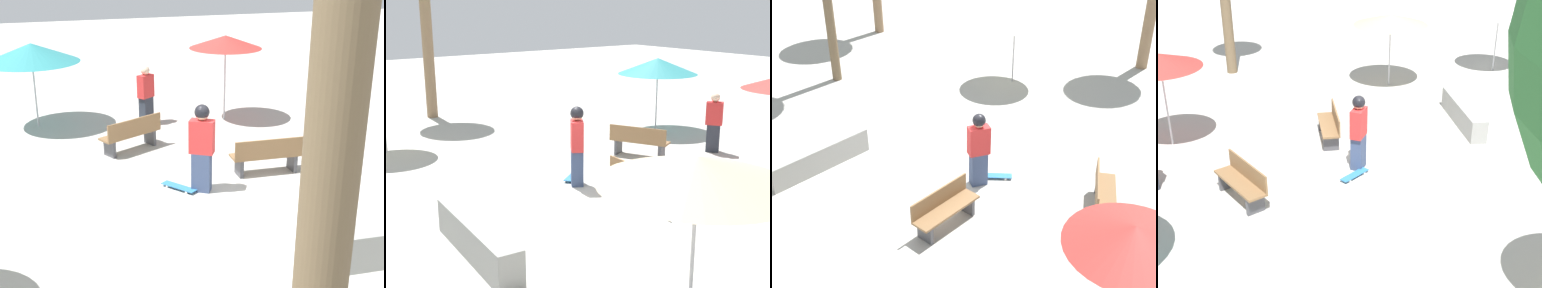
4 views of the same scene
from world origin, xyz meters
The scene contains 9 objects.
ground_plane centered at (0.00, 0.00, 0.00)m, with size 60.00×60.00×0.00m, color #B2AFA8.
skater_main centered at (0.28, -0.78, 0.99)m, with size 0.55×0.49×1.83m.
skateboard centered at (0.70, -0.97, 0.06)m, with size 0.63×0.77×0.07m.
concrete_ledge centered at (-1.62, 2.67, 0.31)m, with size 2.72×0.65×0.61m.
bench_near centered at (-1.38, -1.15, 0.43)m, with size 1.63×0.55×0.85m.
bench_far centered at (1.13, -3.50, 0.43)m, with size 1.63×1.10×0.85m.
shade_umbrella_tan centered at (-5.16, 1.52, 2.18)m, with size 2.40×2.40×2.35m.
shade_umbrella_red centered at (-1.98, -5.22, 2.24)m, with size 2.04×2.04×2.43m.
shade_umbrella_white centered at (-5.83, 5.61, 2.16)m, with size 2.14×2.14×2.37m.
Camera 4 is at (11.18, -3.33, 6.15)m, focal length 50.00 mm.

